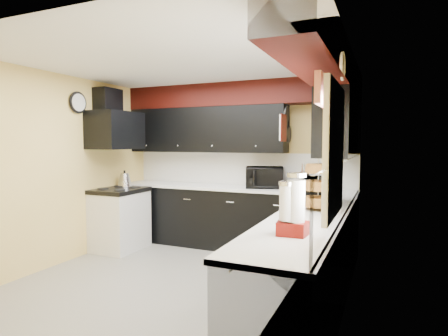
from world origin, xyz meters
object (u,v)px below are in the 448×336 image
toaster_oven (265,177)px  microwave (321,190)px  kettle (125,180)px  utensil_crock (305,185)px  knife_block (304,182)px

toaster_oven → microwave: 1.38m
microwave → kettle: microwave is taller
toaster_oven → utensil_crock: (0.60, -0.05, -0.08)m
microwave → knife_block: bearing=16.9°
utensil_crock → knife_block: (0.00, -0.01, 0.05)m
microwave → utensil_crock: size_ratio=3.52×
microwave → knife_block: size_ratio=2.03×
utensil_crock → knife_block: bearing=-90.0°
utensil_crock → kettle: 2.75m
microwave → kettle: size_ratio=2.19×
toaster_oven → knife_block: (0.60, -0.06, -0.03)m
toaster_oven → knife_block: toaster_oven is taller
microwave → kettle: 3.12m
knife_block → kettle: (-2.71, -0.46, -0.04)m
utensil_crock → knife_block: knife_block is taller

